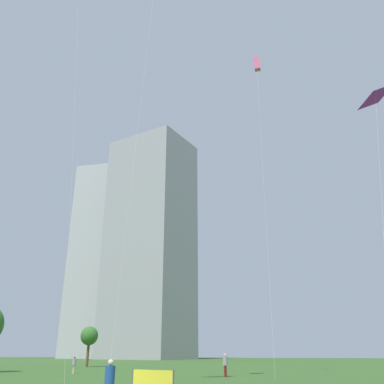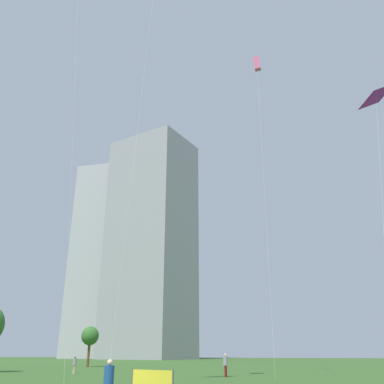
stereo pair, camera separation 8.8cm
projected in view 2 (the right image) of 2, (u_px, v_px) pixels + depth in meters
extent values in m
cylinder|color=tan|center=(74.00, 370.00, 40.22)|extent=(0.14, 0.14, 0.77)
cylinder|color=tan|center=(75.00, 370.00, 40.12)|extent=(0.14, 0.14, 0.77)
cylinder|color=gray|center=(75.00, 362.00, 40.42)|extent=(0.35, 0.35, 0.61)
sphere|color=brown|center=(75.00, 358.00, 40.57)|extent=(0.21, 0.21, 0.21)
cylinder|color=maroon|center=(226.00, 371.00, 35.26)|extent=(0.17, 0.17, 0.91)
cylinder|color=maroon|center=(225.00, 371.00, 35.09)|extent=(0.17, 0.17, 0.91)
cylinder|color=gray|center=(225.00, 361.00, 35.47)|extent=(0.42, 0.42, 0.72)
sphere|color=beige|center=(225.00, 355.00, 35.65)|extent=(0.25, 0.25, 0.25)
cylinder|color=#1E478C|center=(109.00, 375.00, 15.92)|extent=(0.38, 0.38, 0.66)
sphere|color=beige|center=(110.00, 362.00, 16.08)|extent=(0.23, 0.23, 0.23)
cylinder|color=silver|center=(137.00, 137.00, 28.68)|extent=(1.04, 1.94, 31.99)
cylinder|color=silver|center=(382.00, 204.00, 36.86)|extent=(4.93, 10.36, 28.83)
pyramid|color=purple|center=(376.00, 97.00, 46.24)|extent=(3.57, 2.86, 1.50)
cylinder|color=silver|center=(264.00, 190.00, 38.54)|extent=(0.05, 4.27, 32.38)
cube|color=#E5598C|center=(257.00, 64.00, 46.35)|extent=(0.76, 0.72, 1.65)
cylinder|color=silver|center=(75.00, 73.00, 23.94)|extent=(1.98, 1.51, 34.38)
cylinder|color=brown|center=(89.00, 354.00, 58.77)|extent=(0.37, 0.37, 3.31)
ellipsoid|color=#336628|center=(90.00, 336.00, 59.69)|extent=(2.49, 2.49, 2.62)
cube|color=#939399|center=(151.00, 242.00, 131.52)|extent=(28.53, 25.43, 69.55)
cube|color=#A8A8AD|center=(111.00, 259.00, 145.31)|extent=(23.23, 19.57, 65.74)
cylinder|color=#4C4C4C|center=(132.00, 381.00, 21.09)|extent=(0.08, 0.08, 1.20)
cylinder|color=#4C4C4C|center=(173.00, 383.00, 19.70)|extent=(0.08, 0.08, 1.20)
cube|color=yellow|center=(152.00, 381.00, 20.41)|extent=(2.46, 0.94, 1.00)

